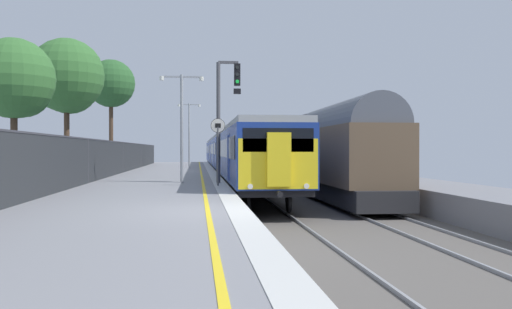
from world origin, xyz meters
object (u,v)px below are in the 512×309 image
freight_train_adjacent_track (314,150)px  speed_limit_sign (218,143)px  platform_lamp_mid (182,118)px  background_tree_centre (16,82)px  commuter_train_at_platform (228,152)px  background_tree_left (111,85)px  background_tree_right (67,79)px  signal_gantry (224,107)px  platform_lamp_far (189,129)px

freight_train_adjacent_track → speed_limit_sign: 10.27m
platform_lamp_mid → background_tree_centre: background_tree_centre is taller
commuter_train_at_platform → background_tree_left: size_ratio=6.64×
commuter_train_at_platform → freight_train_adjacent_track: freight_train_adjacent_track is taller
speed_limit_sign → background_tree_left: 25.89m
speed_limit_sign → background_tree_centre: background_tree_centre is taller
commuter_train_at_platform → freight_train_adjacent_track: 17.06m
platform_lamp_mid → background_tree_right: background_tree_right is taller
signal_gantry → speed_limit_sign: size_ratio=1.97×
platform_lamp_mid → signal_gantry: bearing=-15.0°
signal_gantry → background_tree_left: size_ratio=0.61×
commuter_train_at_platform → speed_limit_sign: bearing=-94.2°
signal_gantry → background_tree_right: size_ratio=0.70×
background_tree_left → speed_limit_sign: bearing=-71.7°
freight_train_adjacent_track → platform_lamp_far: (-7.40, 18.03, 1.81)m
signal_gantry → platform_lamp_far: 24.45m
platform_lamp_far → background_tree_centre: background_tree_centre is taller
background_tree_centre → background_tree_right: size_ratio=0.81×
platform_lamp_mid → background_tree_left: size_ratio=0.55×
background_tree_left → platform_lamp_far: bearing=20.1°
commuter_train_at_platform → platform_lamp_mid: (-3.40, -22.41, 1.69)m
freight_train_adjacent_track → background_tree_centre: 16.11m
signal_gantry → platform_lamp_far: platform_lamp_far is taller
freight_train_adjacent_track → speed_limit_sign: bearing=-124.8°
platform_lamp_far → background_tree_left: size_ratio=0.62×
commuter_train_at_platform → background_tree_right: size_ratio=7.60×
freight_train_adjacent_track → background_tree_left: background_tree_left is taller
freight_train_adjacent_track → platform_lamp_mid: 9.54m
speed_limit_sign → commuter_train_at_platform: bearing=85.8°
freight_train_adjacent_track → background_tree_right: size_ratio=3.17×
speed_limit_sign → platform_lamp_far: (-1.55, 26.46, 1.54)m
platform_lamp_mid → background_tree_left: bearing=106.6°
speed_limit_sign → background_tree_centre: size_ratio=0.44×
freight_train_adjacent_track → signal_gantry: (-5.49, -6.34, 1.91)m
speed_limit_sign → background_tree_right: background_tree_right is taller
platform_lamp_far → freight_train_adjacent_track: bearing=-67.7°
background_tree_right → freight_train_adjacent_track: bearing=-5.3°
commuter_train_at_platform → platform_lamp_far: 4.22m
platform_lamp_far → speed_limit_sign: bearing=-86.6°
signal_gantry → platform_lamp_far: bearing=94.5°
freight_train_adjacent_track → platform_lamp_far: bearing=112.3°
signal_gantry → platform_lamp_mid: 2.03m
commuter_train_at_platform → platform_lamp_mid: bearing=-98.6°
signal_gantry → freight_train_adjacent_track: bearing=49.1°
freight_train_adjacent_track → platform_lamp_mid: platform_lamp_mid is taller
commuter_train_at_platform → background_tree_centre: bearing=-114.6°
commuter_train_at_platform → speed_limit_sign: commuter_train_at_platform is taller
commuter_train_at_platform → platform_lamp_far: platform_lamp_far is taller
platform_lamp_far → commuter_train_at_platform: bearing=-23.0°
commuter_train_at_platform → platform_lamp_mid: 22.73m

